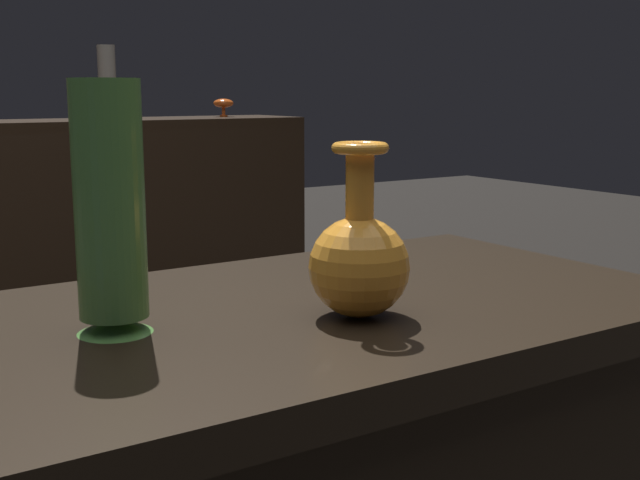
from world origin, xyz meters
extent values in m
cube|color=black|center=(0.00, 0.00, 0.78)|extent=(1.20, 0.64, 0.05)
sphere|color=orange|center=(0.06, -0.10, 0.87)|extent=(0.14, 0.14, 0.14)
cylinder|color=orange|center=(0.06, -0.10, 0.98)|extent=(0.04, 0.04, 0.10)
torus|color=orange|center=(0.06, -0.10, 1.03)|extent=(0.07, 0.07, 0.01)
cone|color=#477A38|center=(-0.24, 0.01, 0.81)|extent=(0.09, 0.09, 0.02)
cylinder|color=#477A38|center=(-0.24, 0.01, 0.97)|extent=(0.09, 0.09, 0.29)
cone|color=gray|center=(0.52, 2.19, 1.00)|extent=(0.09, 0.09, 0.02)
cylinder|color=gray|center=(0.52, 2.19, 1.14)|extent=(0.07, 0.07, 0.26)
cylinder|color=#E55B1E|center=(1.04, 2.24, 0.99)|extent=(0.03, 0.03, 0.01)
cylinder|color=#E55B1E|center=(1.04, 2.24, 1.01)|extent=(0.01, 0.01, 0.03)
ellipsoid|color=#E55B1E|center=(1.04, 2.24, 1.05)|extent=(0.09, 0.09, 0.04)
camera|label=1|loc=(-0.57, -0.96, 1.10)|focal=46.09mm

